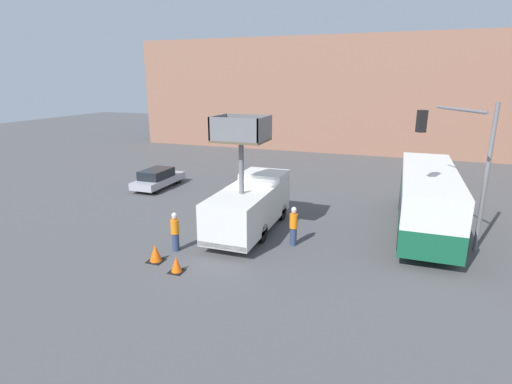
# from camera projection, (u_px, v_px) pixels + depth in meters

# --- Properties ---
(ground_plane) EXTENTS (120.00, 120.00, 0.00)m
(ground_plane) POSITION_uv_depth(u_px,v_px,m) (250.00, 225.00, 21.50)
(ground_plane) COLOR #4C4C4F
(building_backdrop_far) EXTENTS (44.00, 10.00, 11.88)m
(building_backdrop_far) POSITION_uv_depth(u_px,v_px,m) (337.00, 94.00, 45.36)
(building_backdrop_far) COLOR #936651
(building_backdrop_far) RESTS_ON ground_plane
(utility_truck) EXTENTS (2.37, 6.83, 6.00)m
(utility_truck) POSITION_uv_depth(u_px,v_px,m) (250.00, 203.00, 20.26)
(utility_truck) COLOR silver
(utility_truck) RESTS_ON ground_plane
(city_bus) EXTENTS (2.60, 10.27, 3.16)m
(city_bus) POSITION_uv_depth(u_px,v_px,m) (427.00, 195.00, 20.43)
(city_bus) COLOR #145638
(city_bus) RESTS_ON ground_plane
(traffic_light_pole) EXTENTS (3.24, 2.99, 6.69)m
(traffic_light_pole) POSITION_uv_depth(u_px,v_px,m) (466.00, 155.00, 17.02)
(traffic_light_pole) COLOR slate
(traffic_light_pole) RESTS_ON ground_plane
(road_worker_near_truck) EXTENTS (0.38, 0.38, 1.84)m
(road_worker_near_truck) POSITION_uv_depth(u_px,v_px,m) (175.00, 232.00, 18.11)
(road_worker_near_truck) COLOR navy
(road_worker_near_truck) RESTS_ON ground_plane
(road_worker_directing) EXTENTS (0.38, 0.38, 1.90)m
(road_worker_directing) POSITION_uv_depth(u_px,v_px,m) (294.00, 226.00, 18.70)
(road_worker_directing) COLOR navy
(road_worker_directing) RESTS_ON ground_plane
(traffic_cone_near_truck) EXTENTS (0.58, 0.58, 0.67)m
(traffic_cone_near_truck) POSITION_uv_depth(u_px,v_px,m) (176.00, 265.00, 16.24)
(traffic_cone_near_truck) COLOR black
(traffic_cone_near_truck) RESTS_ON ground_plane
(traffic_cone_mid_road) EXTENTS (0.67, 0.67, 0.77)m
(traffic_cone_mid_road) POSITION_uv_depth(u_px,v_px,m) (156.00, 253.00, 17.18)
(traffic_cone_mid_road) COLOR black
(traffic_cone_mid_road) RESTS_ON ground_plane
(parked_car_curbside) EXTENTS (1.80, 4.54, 1.39)m
(parked_car_curbside) POSITION_uv_depth(u_px,v_px,m) (158.00, 178.00, 28.79)
(parked_car_curbside) COLOR #A8A8B2
(parked_car_curbside) RESTS_ON ground_plane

